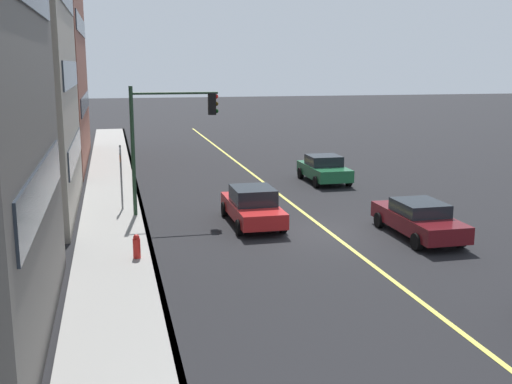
{
  "coord_description": "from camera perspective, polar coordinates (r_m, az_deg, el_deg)",
  "views": [
    {
      "loc": [
        -21.64,
        7.91,
        6.27
      ],
      "look_at": [
        1.0,
        2.63,
        1.49
      ],
      "focal_mm": 43.59,
      "sensor_mm": 36.0,
      "label": 1
    }
  ],
  "objects": [
    {
      "name": "sidewalk_slab",
      "position": [
        22.51,
        -12.89,
        -4.65
      ],
      "size": [
        80.0,
        2.62,
        0.15
      ],
      "primitive_type": "cube",
      "color": "gray",
      "rests_on": "ground"
    },
    {
      "name": "lane_stripe_center",
      "position": [
        23.88,
        6.71,
        -3.66
      ],
      "size": [
        80.0,
        0.16,
        0.01
      ],
      "primitive_type": "cube",
      "color": "#D8CC4C",
      "rests_on": "ground"
    },
    {
      "name": "ground",
      "position": [
        23.88,
        6.71,
        -3.68
      ],
      "size": [
        200.0,
        200.0,
        0.0
      ],
      "primitive_type": "plane",
      "color": "black"
    },
    {
      "name": "fire_hydrant",
      "position": [
        20.4,
        -10.89,
        -5.13
      ],
      "size": [
        0.24,
        0.24,
        0.94
      ],
      "color": "red",
      "rests_on": "ground"
    },
    {
      "name": "car_green",
      "position": [
        33.8,
        6.26,
        2.13
      ],
      "size": [
        4.13,
        2.02,
        1.46
      ],
      "color": "#1E6038",
      "rests_on": "ground"
    },
    {
      "name": "curb_edge",
      "position": [
        22.54,
        -9.76,
        -4.5
      ],
      "size": [
        80.0,
        0.16,
        0.15
      ],
      "primitive_type": "cube",
      "color": "slate",
      "rests_on": "ground"
    },
    {
      "name": "car_maroon",
      "position": [
        23.68,
        14.68,
        -2.37
      ],
      "size": [
        4.7,
        1.89,
        1.36
      ],
      "color": "#591116",
      "rests_on": "ground"
    },
    {
      "name": "car_red",
      "position": [
        24.73,
        -0.33,
        -1.28
      ],
      "size": [
        4.68,
        1.9,
        1.51
      ],
      "color": "red",
      "rests_on": "ground"
    },
    {
      "name": "traffic_light_mast",
      "position": [
        25.75,
        -8.21,
        5.82
      ],
      "size": [
        0.28,
        3.62,
        5.43
      ],
      "color": "#1E3823",
      "rests_on": "ground"
    },
    {
      "name": "street_sign_post",
      "position": [
        27.12,
        -12.29,
        1.7
      ],
      "size": [
        0.6,
        0.08,
        2.93
      ],
      "color": "slate",
      "rests_on": "ground"
    }
  ]
}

